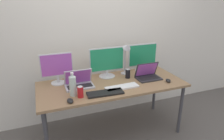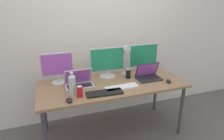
# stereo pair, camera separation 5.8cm
# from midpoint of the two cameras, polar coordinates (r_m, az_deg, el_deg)

# --- Properties ---
(ground_plane) EXTENTS (16.00, 16.00, 0.00)m
(ground_plane) POSITION_cam_midpoint_polar(r_m,az_deg,el_deg) (2.92, 0.60, -17.21)
(ground_plane) COLOR #5B5651
(wall_back) EXTENTS (7.00, 0.08, 2.60)m
(wall_back) POSITION_cam_midpoint_polar(r_m,az_deg,el_deg) (2.92, -3.29, 10.85)
(wall_back) COLOR silver
(wall_back) RESTS_ON ground
(work_desk) EXTENTS (1.83, 0.77, 0.74)m
(work_desk) POSITION_cam_midpoint_polar(r_m,az_deg,el_deg) (2.56, 0.65, -5.00)
(work_desk) COLOR #424247
(work_desk) RESTS_ON ground
(monitor_left) EXTENTS (0.39, 0.18, 0.39)m
(monitor_left) POSITION_cam_midpoint_polar(r_m,az_deg,el_deg) (2.56, -14.74, 0.87)
(monitor_left) COLOR silver
(monitor_left) RESTS_ON work_desk
(monitor_center) EXTENTS (0.48, 0.22, 0.41)m
(monitor_center) POSITION_cam_midpoint_polar(r_m,az_deg,el_deg) (2.68, -0.71, 2.36)
(monitor_center) COLOR silver
(monitor_center) RESTS_ON work_desk
(monitor_right) EXTENTS (0.44, 0.20, 0.40)m
(monitor_right) POSITION_cam_midpoint_polar(r_m,az_deg,el_deg) (2.92, 9.53, 3.66)
(monitor_right) COLOR silver
(monitor_right) RESTS_ON work_desk
(laptop_silver) EXTENTS (0.34, 0.21, 0.21)m
(laptop_silver) POSITION_cam_midpoint_polar(r_m,az_deg,el_deg) (2.47, -8.74, -3.51)
(laptop_silver) COLOR #B7B7BC
(laptop_silver) RESTS_ON work_desk
(laptop_secondary) EXTENTS (0.32, 0.21, 0.21)m
(laptop_secondary) POSITION_cam_midpoint_polar(r_m,az_deg,el_deg) (2.71, 10.92, -1.46)
(laptop_secondary) COLOR #2D2D33
(laptop_secondary) RESTS_ON work_desk
(keyboard_main) EXTENTS (0.41, 0.15, 0.02)m
(keyboard_main) POSITION_cam_midpoint_polar(r_m,az_deg,el_deg) (2.41, 3.48, -4.94)
(keyboard_main) COLOR white
(keyboard_main) RESTS_ON work_desk
(keyboard_aux) EXTENTS (0.42, 0.17, 0.02)m
(keyboard_aux) POSITION_cam_midpoint_polar(r_m,az_deg,el_deg) (2.27, -1.41, -6.56)
(keyboard_aux) COLOR black
(keyboard_aux) RESTS_ON work_desk
(mouse_by_keyboard) EXTENTS (0.07, 0.11, 0.03)m
(mouse_by_keyboard) POSITION_cam_midpoint_polar(r_m,az_deg,el_deg) (2.15, -11.35, -8.45)
(mouse_by_keyboard) COLOR black
(mouse_by_keyboard) RESTS_ON work_desk
(mouse_by_laptop) EXTENTS (0.08, 0.10, 0.04)m
(mouse_by_laptop) POSITION_cam_midpoint_polar(r_m,az_deg,el_deg) (2.66, 16.47, -3.07)
(mouse_by_laptop) COLOR black
(mouse_by_laptop) RESTS_ON work_desk
(water_bottle) EXTENTS (0.08, 0.08, 0.27)m
(water_bottle) POSITION_cam_midpoint_polar(r_m,az_deg,el_deg) (2.24, -10.57, -4.12)
(water_bottle) COLOR silver
(water_bottle) RESTS_ON work_desk
(soda_can_near_keyboard) EXTENTS (0.07, 0.07, 0.13)m
(soda_can_near_keyboard) POSITION_cam_midpoint_polar(r_m,az_deg,el_deg) (2.69, 5.26, -1.06)
(soda_can_near_keyboard) COLOR black
(soda_can_near_keyboard) RESTS_ON work_desk
(soda_can_by_laptop) EXTENTS (0.07, 0.07, 0.13)m
(soda_can_by_laptop) POSITION_cam_midpoint_polar(r_m,az_deg,el_deg) (2.21, -8.48, -6.10)
(soda_can_by_laptop) COLOR red
(soda_can_by_laptop) RESTS_ON work_desk
(desk_lamp) EXTENTS (0.11, 0.18, 0.47)m
(desk_lamp) POSITION_cam_midpoint_polar(r_m,az_deg,el_deg) (2.71, 4.92, 4.84)
(desk_lamp) COLOR #B7B7BC
(desk_lamp) RESTS_ON work_desk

